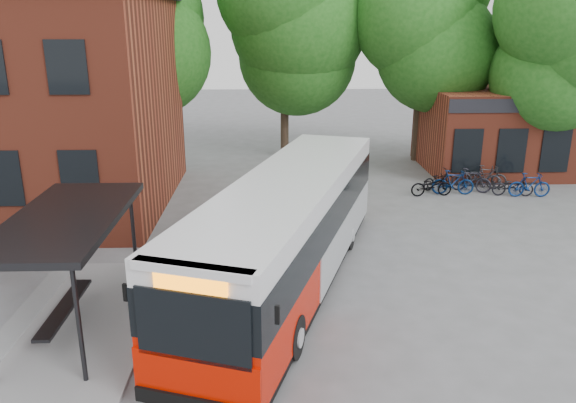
{
  "coord_description": "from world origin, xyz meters",
  "views": [
    {
      "loc": [
        0.2,
        -13.26,
        7.06
      ],
      "look_at": [
        0.72,
        2.58,
        2.0
      ],
      "focal_mm": 35.0,
      "sensor_mm": 36.0,
      "label": 1
    }
  ],
  "objects_px": {
    "bicycle_2": "(439,179)",
    "bicycle_4": "(479,177)",
    "bicycle_1": "(453,182)",
    "bicycle_7": "(530,185)",
    "bicycle_5": "(487,177)",
    "bicycle_0": "(431,185)",
    "bicycle_6": "(513,186)",
    "city_bus": "(289,232)",
    "bicycle_3": "(471,180)",
    "bus_shelter": "(72,272)"
  },
  "relations": [
    {
      "from": "bicycle_2",
      "to": "bicycle_4",
      "type": "height_order",
      "value": "bicycle_4"
    },
    {
      "from": "bicycle_1",
      "to": "bicycle_7",
      "type": "bearing_deg",
      "value": -93.4
    },
    {
      "from": "bicycle_2",
      "to": "bicycle_5",
      "type": "relative_size",
      "value": 0.99
    },
    {
      "from": "bicycle_5",
      "to": "bicycle_7",
      "type": "xyz_separation_m",
      "value": [
        1.28,
        -1.46,
        0.01
      ]
    },
    {
      "from": "bicycle_4",
      "to": "bicycle_5",
      "type": "bearing_deg",
      "value": -68.25
    },
    {
      "from": "bicycle_1",
      "to": "bicycle_5",
      "type": "height_order",
      "value": "bicycle_1"
    },
    {
      "from": "bicycle_0",
      "to": "bicycle_6",
      "type": "xyz_separation_m",
      "value": [
        3.47,
        -0.1,
        -0.01
      ]
    },
    {
      "from": "city_bus",
      "to": "bicycle_6",
      "type": "bearing_deg",
      "value": 57.93
    },
    {
      "from": "bicycle_3",
      "to": "bicycle_5",
      "type": "height_order",
      "value": "bicycle_3"
    },
    {
      "from": "bus_shelter",
      "to": "bicycle_4",
      "type": "xyz_separation_m",
      "value": [
        14.02,
        11.61,
        -0.95
      ]
    },
    {
      "from": "bicycle_1",
      "to": "bicycle_6",
      "type": "distance_m",
      "value": 2.51
    },
    {
      "from": "city_bus",
      "to": "bicycle_2",
      "type": "relative_size",
      "value": 7.25
    },
    {
      "from": "bus_shelter",
      "to": "bicycle_0",
      "type": "relative_size",
      "value": 3.95
    },
    {
      "from": "bicycle_3",
      "to": "bicycle_6",
      "type": "distance_m",
      "value": 1.72
    },
    {
      "from": "bicycle_2",
      "to": "bicycle_6",
      "type": "distance_m",
      "value": 3.07
    },
    {
      "from": "city_bus",
      "to": "bicycle_1",
      "type": "bearing_deg",
      "value": 67.24
    },
    {
      "from": "city_bus",
      "to": "bicycle_3",
      "type": "relative_size",
      "value": 7.1
    },
    {
      "from": "bicycle_2",
      "to": "bicycle_6",
      "type": "bearing_deg",
      "value": -135.81
    },
    {
      "from": "bicycle_1",
      "to": "bicycle_7",
      "type": "height_order",
      "value": "bicycle_1"
    },
    {
      "from": "bicycle_1",
      "to": "bicycle_6",
      "type": "bearing_deg",
      "value": -91.54
    },
    {
      "from": "bus_shelter",
      "to": "city_bus",
      "type": "bearing_deg",
      "value": 22.96
    },
    {
      "from": "bicycle_1",
      "to": "bicycle_7",
      "type": "relative_size",
      "value": 1.02
    },
    {
      "from": "bicycle_0",
      "to": "bicycle_6",
      "type": "relative_size",
      "value": 1.03
    },
    {
      "from": "bicycle_0",
      "to": "bicycle_4",
      "type": "relative_size",
      "value": 0.94
    },
    {
      "from": "bicycle_0",
      "to": "bicycle_1",
      "type": "bearing_deg",
      "value": -83.66
    },
    {
      "from": "bicycle_2",
      "to": "bicycle_5",
      "type": "xyz_separation_m",
      "value": [
        2.21,
        0.16,
        0.07
      ]
    },
    {
      "from": "bicycle_5",
      "to": "bicycle_6",
      "type": "distance_m",
      "value": 1.44
    },
    {
      "from": "city_bus",
      "to": "bicycle_5",
      "type": "distance_m",
      "value": 13.17
    },
    {
      "from": "bus_shelter",
      "to": "bicycle_5",
      "type": "relative_size",
      "value": 4.1
    },
    {
      "from": "bicycle_3",
      "to": "bicycle_5",
      "type": "xyz_separation_m",
      "value": [
        0.94,
        0.62,
        -0.01
      ]
    },
    {
      "from": "bicycle_1",
      "to": "bicycle_6",
      "type": "relative_size",
      "value": 1.04
    },
    {
      "from": "city_bus",
      "to": "bicycle_2",
      "type": "distance_m",
      "value": 11.62
    },
    {
      "from": "bicycle_2",
      "to": "bicycle_4",
      "type": "relative_size",
      "value": 0.89
    },
    {
      "from": "bus_shelter",
      "to": "bicycle_7",
      "type": "relative_size",
      "value": 4.0
    },
    {
      "from": "city_bus",
      "to": "bicycle_7",
      "type": "distance_m",
      "value": 13.16
    },
    {
      "from": "bus_shelter",
      "to": "bicycle_4",
      "type": "distance_m",
      "value": 18.23
    },
    {
      "from": "bicycle_0",
      "to": "bicycle_2",
      "type": "xyz_separation_m",
      "value": [
        0.61,
        1.03,
        -0.02
      ]
    },
    {
      "from": "bicycle_2",
      "to": "bicycle_3",
      "type": "distance_m",
      "value": 1.36
    },
    {
      "from": "bicycle_5",
      "to": "bicycle_4",
      "type": "bearing_deg",
      "value": 104.99
    },
    {
      "from": "bicycle_4",
      "to": "bicycle_7",
      "type": "height_order",
      "value": "bicycle_7"
    },
    {
      "from": "bicycle_6",
      "to": "bicycle_1",
      "type": "bearing_deg",
      "value": 90.76
    },
    {
      "from": "bicycle_0",
      "to": "bicycle_7",
      "type": "distance_m",
      "value": 4.11
    },
    {
      "from": "bus_shelter",
      "to": "bicycle_6",
      "type": "bearing_deg",
      "value": 34.52
    },
    {
      "from": "bicycle_1",
      "to": "bicycle_2",
      "type": "distance_m",
      "value": 0.93
    },
    {
      "from": "city_bus",
      "to": "bicycle_2",
      "type": "bearing_deg",
      "value": 71.37
    },
    {
      "from": "bicycle_2",
      "to": "bus_shelter",
      "type": "bearing_deg",
      "value": 109.06
    },
    {
      "from": "bicycle_2",
      "to": "bicycle_3",
      "type": "relative_size",
      "value": 0.98
    },
    {
      "from": "bicycle_1",
      "to": "bicycle_5",
      "type": "relative_size",
      "value": 1.05
    },
    {
      "from": "bus_shelter",
      "to": "bicycle_4",
      "type": "height_order",
      "value": "bus_shelter"
    },
    {
      "from": "bus_shelter",
      "to": "bicycle_7",
      "type": "distance_m",
      "value": 18.67
    }
  ]
}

